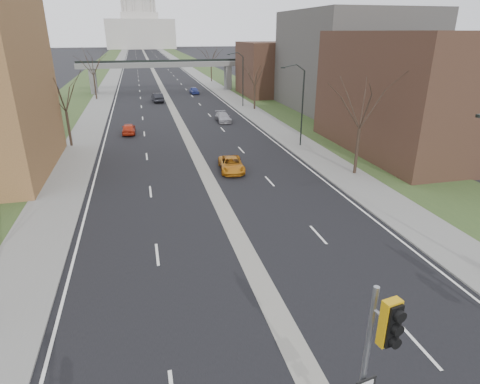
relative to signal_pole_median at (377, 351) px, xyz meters
name	(u,v)px	position (x,y,z in m)	size (l,w,h in m)	color
road_surface	(151,66)	(-0.29, 151.49, -4.13)	(20.00, 600.00, 0.01)	black
median_strip	(151,66)	(-0.29, 151.49, -4.13)	(1.20, 600.00, 0.02)	gray
sidewalk_right	(183,65)	(11.71, 151.49, -4.07)	(4.00, 600.00, 0.12)	gray
sidewalk_left	(117,66)	(-12.29, 151.49, -4.07)	(4.00, 600.00, 0.12)	gray
grass_verge_right	(199,65)	(17.71, 151.49, -4.08)	(8.00, 600.00, 0.10)	#2A421E
grass_verge_left	(100,67)	(-18.29, 151.49, -4.08)	(8.00, 600.00, 0.10)	#2A421E
commercial_block_near	(427,93)	(23.71, 29.49, 1.87)	(16.00, 20.00, 12.00)	#482F21
commercial_block_mid	(351,61)	(27.71, 53.49, 3.37)	(18.00, 22.00, 15.00)	#504E4A
commercial_block_far	(278,69)	(21.71, 71.49, 0.87)	(14.00, 14.00, 10.00)	#482F21
pedestrian_bridge	(162,68)	(-0.29, 81.49, 0.71)	(34.00, 3.00, 6.45)	slate
capitol	(140,21)	(-0.29, 321.49, 14.47)	(48.00, 42.00, 55.75)	beige
streetlight_mid	(297,82)	(10.70, 33.49, 2.82)	(2.61, 0.20, 8.70)	black
streetlight_far	(238,64)	(10.70, 59.49, 2.82)	(2.61, 0.20, 8.70)	black
tree_left_b	(63,89)	(-13.29, 39.49, 2.10)	(6.75, 6.75, 8.81)	#382B21
tree_left_c	(92,60)	(-13.29, 73.49, 2.91)	(7.65, 7.65, 9.99)	#382B21
tree_right_a	(363,99)	(12.71, 23.49, 2.50)	(7.20, 7.20, 9.40)	#382B21
tree_right_b	(255,73)	(12.71, 56.49, 1.69)	(6.30, 6.30, 8.22)	#382B21
tree_right_c	(211,53)	(12.71, 96.49, 2.91)	(7.65, 7.65, 9.99)	#382B21
signal_pole_median	(377,351)	(0.00, 0.00, 0.00)	(0.71, 0.99, 5.93)	gray
car_left_near	(129,129)	(-7.12, 44.03, -3.46)	(1.58, 3.94, 1.34)	red
car_left_far	(157,97)	(-2.29, 68.08, -3.34)	(1.68, 4.80, 1.58)	black
car_right_near	(231,164)	(2.16, 27.01, -3.50)	(2.08, 4.52, 1.26)	#C07214
car_right_mid	(223,117)	(5.80, 48.40, -3.49)	(1.80, 4.42, 1.28)	#95949B
car_right_far	(194,91)	(5.55, 76.48, -3.46)	(1.58, 3.94, 1.34)	navy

